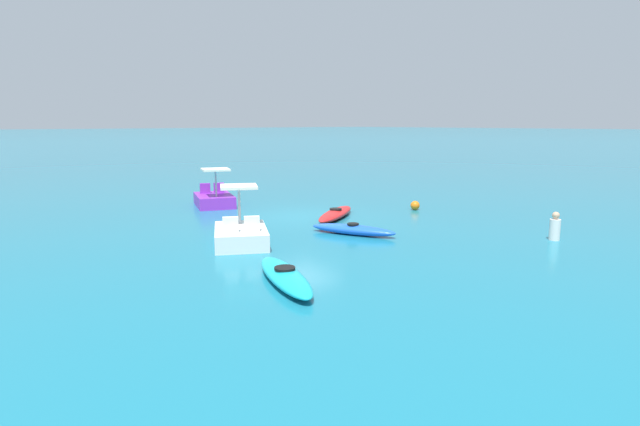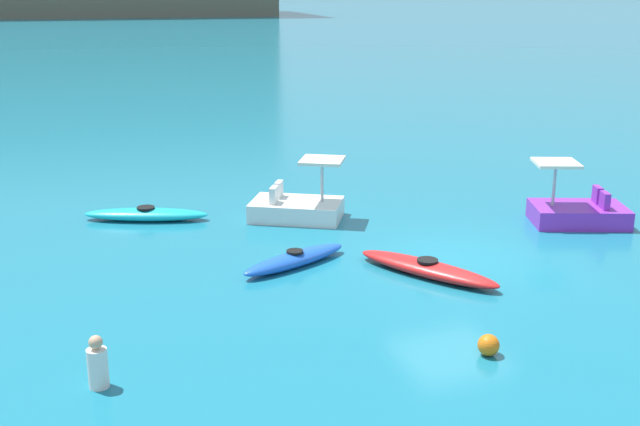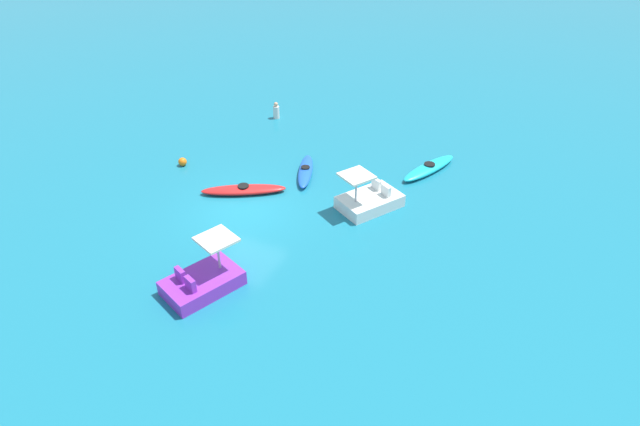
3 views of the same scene
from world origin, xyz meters
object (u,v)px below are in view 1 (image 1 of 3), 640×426
at_px(kayak_blue, 353,230).
at_px(buoy_orange, 415,205).
at_px(pedal_boat_white, 241,233).
at_px(person_near_shore, 555,228).
at_px(kayak_cyan, 285,276).
at_px(pedal_boat_purple, 214,198).
at_px(kayak_red, 336,214).

distance_m(kayak_blue, buoy_orange, 5.56).
xyz_separation_m(kayak_blue, pedal_boat_white, (1.21, 3.46, 0.17)).
distance_m(kayak_blue, person_near_shore, 6.19).
distance_m(kayak_blue, kayak_cyan, 5.42).
relative_size(kayak_cyan, person_near_shore, 3.83).
height_order(kayak_blue, kayak_cyan, same).
xyz_separation_m(kayak_cyan, pedal_boat_purple, (10.69, -4.22, 0.17)).
bearing_deg(buoy_orange, kayak_red, 78.18).
bearing_deg(kayak_cyan, pedal_boat_purple, -21.56).
distance_m(pedal_boat_purple, person_near_shore, 13.46).
xyz_separation_m(kayak_red, buoy_orange, (-0.78, -3.74, 0.03)).
bearing_deg(kayak_cyan, buoy_orange, -66.33).
xyz_separation_m(kayak_blue, kayak_red, (2.52, -1.55, 0.00)).
height_order(kayak_red, pedal_boat_white, pedal_boat_white).
relative_size(kayak_blue, pedal_boat_white, 1.02).
height_order(kayak_cyan, kayak_red, same).
bearing_deg(person_near_shore, pedal_boat_purple, 20.18).
distance_m(kayak_blue, pedal_boat_purple, 8.05).
bearing_deg(kayak_red, person_near_shore, -160.02).
relative_size(kayak_cyan, pedal_boat_white, 1.19).
bearing_deg(pedal_boat_white, kayak_blue, -109.21).
xyz_separation_m(kayak_cyan, buoy_orange, (4.39, -10.01, 0.02)).
bearing_deg(pedal_boat_white, kayak_red, -75.30).
height_order(kayak_blue, pedal_boat_purple, pedal_boat_purple).
distance_m(pedal_boat_white, buoy_orange, 8.76).
relative_size(kayak_blue, buoy_orange, 7.69).
height_order(kayak_cyan, buoy_orange, buoy_orange).
height_order(pedal_boat_white, buoy_orange, pedal_boat_white).
xyz_separation_m(kayak_blue, kayak_cyan, (-2.65, 4.73, 0.00)).
bearing_deg(pedal_boat_white, buoy_orange, -86.52).
relative_size(pedal_boat_white, person_near_shore, 3.21).
bearing_deg(kayak_cyan, kayak_blue, -60.73).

